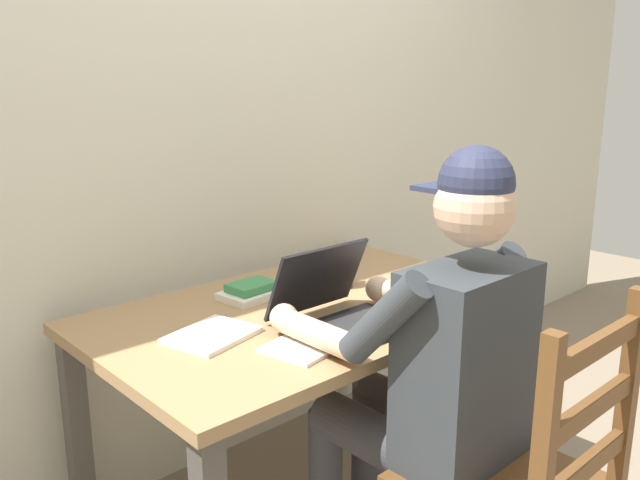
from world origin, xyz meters
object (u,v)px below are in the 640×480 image
computer_mouse (410,305)px  coffee_mug_white (458,273)px  desk (311,332)px  laptop (340,308)px  coffee_mug_dark (341,273)px  seated_person (430,363)px  book_stack_main (252,291)px

computer_mouse → coffee_mug_white: bearing=8.2°
desk → computer_mouse: bearing=-51.7°
laptop → coffee_mug_white: 0.55m
computer_mouse → coffee_mug_dark: bearing=87.2°
computer_mouse → coffee_mug_white: size_ratio=0.88×
laptop → coffee_mug_dark: bearing=44.9°
seated_person → book_stack_main: size_ratio=6.04×
coffee_mug_white → coffee_mug_dark: same height
seated_person → laptop: bearing=94.6°
desk → laptop: (-0.05, -0.18, 0.14)m
computer_mouse → book_stack_main: bearing=123.3°
computer_mouse → coffee_mug_dark: size_ratio=0.85×
seated_person → coffee_mug_white: bearing=29.1°
desk → seated_person: (-0.03, -0.49, 0.07)m
coffee_mug_white → desk: bearing=158.6°
desk → coffee_mug_dark: (0.20, 0.07, 0.14)m
laptop → coffee_mug_dark: size_ratio=2.79×
seated_person → computer_mouse: bearing=49.1°
computer_mouse → book_stack_main: 0.51m
seated_person → computer_mouse: (0.21, 0.25, 0.04)m
desk → coffee_mug_white: size_ratio=11.82×
seated_person → coffee_mug_dark: bearing=67.6°
computer_mouse → seated_person: bearing=-130.9°
seated_person → book_stack_main: 0.68m
desk → seated_person: 0.49m
laptop → desk: bearing=74.5°
coffee_mug_white → book_stack_main: 0.70m
computer_mouse → book_stack_main: (-0.28, 0.42, 0.00)m
desk → coffee_mug_white: 0.55m
coffee_mug_dark → book_stack_main: size_ratio=0.57×
desk → seated_person: bearing=-93.1°
book_stack_main → coffee_mug_white: bearing=-33.0°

